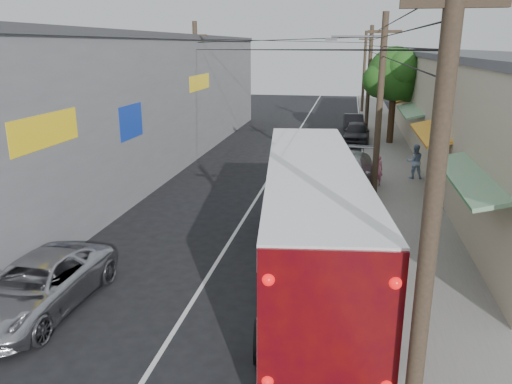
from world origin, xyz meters
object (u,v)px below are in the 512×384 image
coach_bus (311,219)px  parked_car_mid (356,133)px  parked_suv (343,175)px  parked_car_far (354,123)px  jeepney (37,286)px  pedestrian_far (415,161)px  pedestrian_near (377,170)px

coach_bus → parked_car_mid: coach_bus is taller
parked_suv → parked_car_far: 17.70m
jeepney → pedestrian_far: size_ratio=2.83×
parked_suv → parked_car_mid: size_ratio=1.43×
coach_bus → jeepney: coach_bus is taller
parked_suv → parked_car_mid: bearing=94.3°
coach_bus → pedestrian_far: 12.76m
jeepney → pedestrian_near: bearing=57.6°
pedestrian_near → parked_car_mid: bearing=-96.8°
parked_car_mid → parked_car_far: size_ratio=1.06×
jeepney → pedestrian_far: pedestrian_far is taller
parked_car_far → parked_suv: bearing=-95.2°
coach_bus → parked_car_mid: (1.52, 21.70, -1.06)m
coach_bus → parked_car_far: coach_bus is taller
parked_car_far → jeepney: bearing=-108.7°
jeepney → pedestrian_near: 16.44m
parked_car_far → pedestrian_far: bearing=-81.9°
coach_bus → jeepney: (-6.79, -3.30, -1.12)m
parked_car_mid → pedestrian_near: 11.41m
coach_bus → pedestrian_far: bearing=63.0°
parked_suv → parked_car_far: bearing=95.7°
jeepney → parked_car_far: size_ratio=1.19×
jeepney → parked_car_far: bearing=76.4°
parked_car_mid → pedestrian_near: (0.89, -11.38, 0.12)m
parked_car_far → pedestrian_far: 14.91m
pedestrian_far → coach_bus: bearing=61.2°
parked_car_mid → parked_car_far: 4.89m
parked_suv → pedestrian_far: bearing=48.8°
parked_suv → pedestrian_far: size_ratio=3.59×
parked_suv → pedestrian_far: pedestrian_far is taller
jeepney → parked_car_mid: 26.34m
parked_car_mid → parked_suv: bearing=-90.6°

